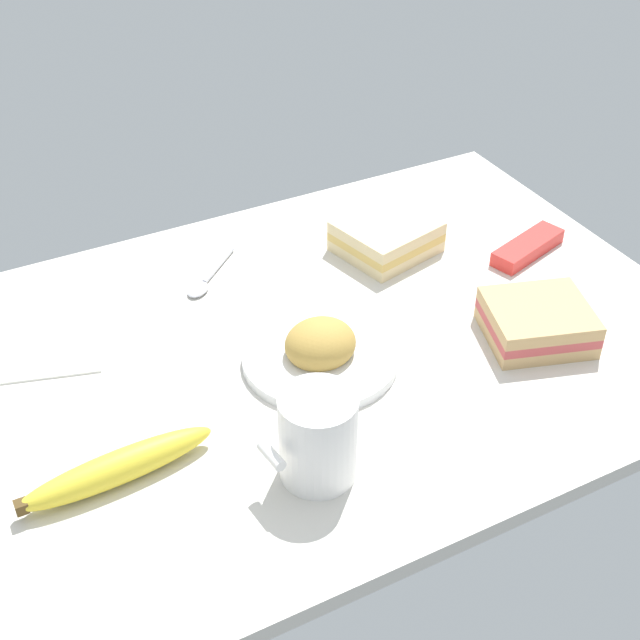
# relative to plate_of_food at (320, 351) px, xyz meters

# --- Properties ---
(tabletop) EXTENTS (0.90, 0.64, 0.02)m
(tabletop) POSITION_rel_plate_of_food_xyz_m (-0.02, -0.03, -0.03)
(tabletop) COLOR beige
(tabletop) RESTS_ON ground
(plate_of_food) EXTENTS (0.18, 0.18, 0.05)m
(plate_of_food) POSITION_rel_plate_of_food_xyz_m (0.00, 0.00, 0.00)
(plate_of_food) COLOR white
(plate_of_food) RESTS_ON tabletop
(coffee_mug_black) EXTENTS (0.10, 0.08, 0.10)m
(coffee_mug_black) POSITION_rel_plate_of_food_xyz_m (0.08, 0.15, 0.03)
(coffee_mug_black) COLOR white
(coffee_mug_black) RESTS_ON tabletop
(sandwich_main) EXTENTS (0.14, 0.14, 0.04)m
(sandwich_main) POSITION_rel_plate_of_food_xyz_m (-0.25, 0.08, 0.01)
(sandwich_main) COLOR tan
(sandwich_main) RESTS_ON tabletop
(sandwich_side) EXTENTS (0.14, 0.13, 0.04)m
(sandwich_side) POSITION_rel_plate_of_food_xyz_m (-0.19, -0.17, 0.01)
(sandwich_side) COLOR beige
(sandwich_side) RESTS_ON tabletop
(banana) EXTENTS (0.20, 0.05, 0.03)m
(banana) POSITION_rel_plate_of_food_xyz_m (0.26, 0.07, 0.00)
(banana) COLOR yellow
(banana) RESTS_ON tabletop
(spoon) EXTENTS (0.10, 0.09, 0.01)m
(spoon) POSITION_rel_plate_of_food_xyz_m (0.06, -0.21, -0.01)
(spoon) COLOR silver
(spoon) RESTS_ON tabletop
(snack_bar) EXTENTS (0.12, 0.07, 0.02)m
(snack_bar) POSITION_rel_plate_of_food_xyz_m (-0.35, -0.07, -0.01)
(snack_bar) COLOR red
(snack_bar) RESTS_ON tabletop
(paper_napkin) EXTENTS (0.16, 0.16, 0.00)m
(paper_napkin) POSITION_rel_plate_of_food_xyz_m (0.27, -0.18, -0.01)
(paper_napkin) COLOR white
(paper_napkin) RESTS_ON tabletop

